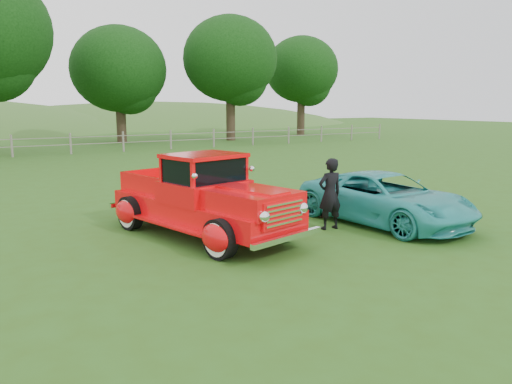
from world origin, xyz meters
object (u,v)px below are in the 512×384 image
red_pickup (203,199)px  teal_sedan (386,199)px  tree_far_east (302,70)px  man (330,194)px  tree_mid_east (230,59)px  tree_near_east (119,69)px

red_pickup → teal_sedan: bearing=-29.9°
tree_far_east → man: bearing=-125.5°
tree_mid_east → teal_sedan: bearing=-111.1°
red_pickup → man: (2.68, -0.97, 0.01)m
man → tree_near_east: bearing=-92.5°
tree_near_east → man: 28.47m
red_pickup → teal_sedan: (4.16, -1.24, -0.19)m
tree_mid_east → tree_far_east: size_ratio=1.07×
teal_sedan → red_pickup: bearing=158.5°
tree_mid_east → man: bearing=-114.1°
tree_far_east → man: 35.84m
tree_near_east → red_pickup: tree_near_east is taller
man → tree_far_east: bearing=-120.7°
tree_near_east → man: bearing=-97.3°
tree_far_east → red_pickup: 36.70m
teal_sedan → tree_near_east: bearing=80.8°
tree_near_east → tree_far_east: (17.00, 1.00, 0.61)m
tree_far_east → teal_sedan: 35.26m
man → tree_mid_east: bearing=-109.3°
red_pickup → teal_sedan: 4.34m
red_pickup → tree_near_east: bearing=63.6°
tree_near_east → teal_sedan: tree_near_east is taller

